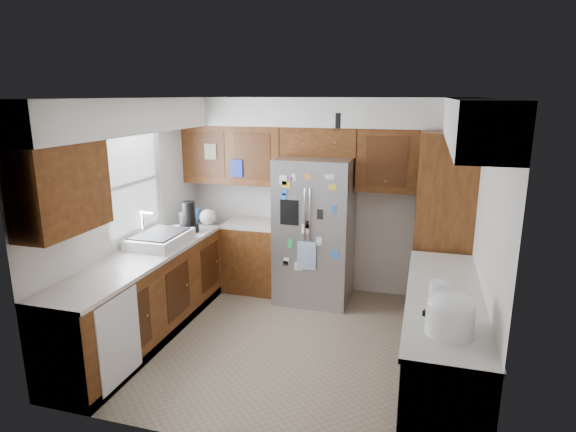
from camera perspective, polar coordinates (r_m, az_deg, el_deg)
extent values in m
plane|color=gray|center=(5.23, -0.02, -14.76)|extent=(3.60, 3.60, 0.00)
cube|color=silver|center=(6.26, 4.04, 2.35)|extent=(3.60, 0.04, 2.50)
cube|color=silver|center=(5.51, -18.32, 0.02)|extent=(0.04, 3.20, 2.50)
cube|color=silver|center=(4.61, 22.05, -3.01)|extent=(0.04, 3.20, 2.50)
cube|color=silver|center=(3.32, -7.78, -8.60)|extent=(3.60, 0.04, 2.50)
cube|color=white|center=(4.57, -0.03, 13.94)|extent=(3.60, 3.20, 0.02)
cube|color=silver|center=(5.94, 3.83, 12.18)|extent=(3.60, 0.38, 0.35)
cube|color=silver|center=(5.26, -17.49, 11.32)|extent=(0.38, 3.20, 0.35)
cube|color=silver|center=(4.41, 20.87, 10.62)|extent=(0.38, 3.20, 0.35)
cube|color=#3F1F0C|center=(6.35, -6.36, 7.27)|extent=(1.33, 0.34, 0.75)
cube|color=#3F1F0C|center=(5.87, 14.73, 6.34)|extent=(1.33, 0.34, 0.75)
cube|color=#3F1F0C|center=(4.41, -25.34, 2.97)|extent=(0.34, 0.85, 0.75)
cube|color=white|center=(5.51, -17.92, 3.79)|extent=(0.02, 0.90, 1.05)
cube|color=white|center=(5.49, -17.59, 3.77)|extent=(0.01, 1.02, 1.15)
cube|color=#1E32B1|center=(6.15, -6.12, 5.65)|extent=(0.16, 0.02, 0.22)
cube|color=beige|center=(6.27, -9.17, 7.55)|extent=(0.16, 0.02, 0.20)
cube|color=#3F1F0C|center=(5.37, -16.76, -9.38)|extent=(0.60, 2.60, 0.88)
cube|color=#3F1F0C|center=(6.42, -3.90, -4.86)|extent=(0.75, 0.60, 0.88)
cube|color=silver|center=(5.20, -17.12, -4.72)|extent=(0.63, 2.60, 0.04)
cube|color=silver|center=(6.28, -3.97, -0.89)|extent=(0.75, 0.60, 0.04)
cube|color=black|center=(5.53, -16.47, -13.09)|extent=(0.60, 2.60, 0.10)
cube|color=white|center=(4.57, -19.30, -13.62)|extent=(0.01, 0.58, 0.80)
cube|color=#3F1F0C|center=(4.45, 17.69, -14.57)|extent=(0.60, 2.25, 0.88)
cube|color=silver|center=(4.25, 18.16, -9.11)|extent=(0.63, 2.25, 0.04)
cube|color=black|center=(4.64, 17.31, -18.81)|extent=(0.60, 2.25, 0.10)
cube|color=#3F1F0C|center=(5.74, 17.85, -1.20)|extent=(0.60, 0.90, 2.15)
cube|color=#99999E|center=(5.97, 3.19, -1.69)|extent=(0.90, 0.75, 1.80)
cylinder|color=silver|center=(5.57, 2.00, -1.23)|extent=(0.02, 0.02, 0.90)
cylinder|color=silver|center=(5.55, 2.60, -1.28)|extent=(0.02, 0.02, 0.90)
cube|color=black|center=(5.59, 0.15, 0.42)|extent=(0.22, 0.01, 0.30)
cube|color=white|center=(5.65, 2.23, -4.72)|extent=(0.22, 0.01, 0.34)
cube|color=black|center=(5.78, -0.29, -5.61)|extent=(0.07, 0.00, 0.06)
cube|color=blue|center=(5.45, 5.49, 0.75)|extent=(0.05, 0.00, 0.10)
cube|color=white|center=(5.59, 3.69, -3.02)|extent=(0.06, 0.00, 0.10)
cube|color=red|center=(5.70, 2.71, -5.61)|extent=(0.07, 0.00, 0.06)
cube|color=black|center=(5.50, 3.80, 0.19)|extent=(0.07, 0.00, 0.12)
cube|color=white|center=(5.75, 1.28, -6.01)|extent=(0.11, 0.00, 0.10)
cube|color=white|center=(5.49, 0.64, 4.59)|extent=(0.05, 0.00, 0.09)
cube|color=white|center=(5.77, -0.20, -5.32)|extent=(0.06, 0.00, 0.08)
cube|color=blue|center=(5.55, -0.41, 2.90)|extent=(0.05, 0.00, 0.09)
cube|color=blue|center=(5.60, 5.54, -4.56)|extent=(0.09, 0.00, 0.10)
cube|color=#8C4C99|center=(5.50, 0.27, 4.44)|extent=(0.05, 0.00, 0.05)
cube|color=green|center=(5.68, 0.27, -3.27)|extent=(0.06, 0.00, 0.11)
cube|color=orange|center=(5.44, 2.38, 4.67)|extent=(0.09, 0.00, 0.06)
cube|color=blue|center=(5.57, -0.62, 2.21)|extent=(0.07, 0.00, 0.10)
cube|color=yellow|center=(5.40, 5.27, 3.41)|extent=(0.08, 0.00, 0.07)
cube|color=white|center=(5.58, 2.13, -1.53)|extent=(0.11, 0.00, 0.11)
cube|color=white|center=(5.53, -0.58, 4.29)|extent=(0.09, 0.00, 0.12)
cube|color=white|center=(5.39, 4.92, 4.65)|extent=(0.11, 0.00, 0.06)
cube|color=black|center=(5.57, 2.29, -1.03)|extent=(0.05, 0.00, 0.09)
cube|color=yellow|center=(5.53, -0.24, 3.71)|extent=(0.10, 0.00, 0.09)
cube|color=#3F1F0C|center=(5.99, 3.82, 8.84)|extent=(0.96, 0.34, 0.35)
sphere|color=#1A1CC6|center=(6.02, 2.02, 11.89)|extent=(0.28, 0.28, 0.28)
cylinder|color=black|center=(5.86, 6.22, 11.25)|extent=(0.31, 0.31, 0.18)
ellipsoid|color=#333338|center=(5.86, 6.24, 12.10)|extent=(0.28, 0.28, 0.13)
cube|color=white|center=(5.50, -14.93, -2.67)|extent=(0.52, 0.70, 0.12)
cube|color=black|center=(5.48, -14.97, -2.02)|extent=(0.44, 0.60, 0.02)
cylinder|color=silver|center=(5.56, -16.81, -0.90)|extent=(0.02, 0.02, 0.30)
cylinder|color=silver|center=(5.50, -16.37, 0.36)|extent=(0.16, 0.02, 0.02)
cube|color=yellow|center=(5.21, -14.39, -4.04)|extent=(0.10, 0.18, 0.04)
cube|color=black|center=(5.89, -11.59, -1.47)|extent=(0.18, 0.14, 0.10)
cylinder|color=black|center=(5.84, -11.68, 0.32)|extent=(0.16, 0.16, 0.28)
cylinder|color=#99999E|center=(6.13, -12.19, -0.39)|extent=(0.14, 0.14, 0.20)
sphere|color=white|center=(6.19, -9.54, -0.12)|extent=(0.20, 0.20, 0.20)
cube|color=#3F72B2|center=(6.39, -10.93, 0.16)|extent=(0.14, 0.10, 0.18)
cube|color=#BFB28C|center=(6.35, -9.05, -0.03)|extent=(0.10, 0.08, 0.14)
cylinder|color=white|center=(5.83, -13.04, -1.66)|extent=(0.08, 0.08, 0.11)
cylinder|color=white|center=(3.57, 18.63, -11.43)|extent=(0.33, 0.33, 0.22)
ellipsoid|color=white|center=(3.53, 18.77, -9.81)|extent=(0.32, 0.32, 0.14)
cube|color=black|center=(3.56, 16.13, -10.96)|extent=(0.04, 0.06, 0.04)
cylinder|color=white|center=(3.77, 17.25, -9.41)|extent=(0.12, 0.12, 0.28)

